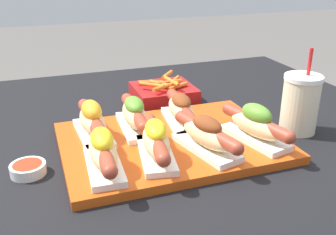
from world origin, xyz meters
TOP-DOWN VIEW (x-y plane):
  - serving_tray at (-0.04, -0.12)m, footprint 0.46×0.33m
  - hot_dog_0 at (-0.20, -0.20)m, footprint 0.07×0.20m
  - hot_dog_1 at (-0.09, -0.19)m, footprint 0.08×0.20m
  - hot_dog_2 at (0.01, -0.20)m, footprint 0.10×0.20m
  - hot_dog_3 at (0.12, -0.19)m, footprint 0.09×0.20m
  - hot_dog_4 at (-0.19, -0.06)m, footprint 0.07×0.20m
  - hot_dog_5 at (-0.10, -0.05)m, footprint 0.07×0.20m
  - hot_dog_6 at (0.01, -0.06)m, footprint 0.08×0.20m
  - sauce_bowl at (-0.33, -0.14)m, footprint 0.07×0.07m
  - drink_cup at (0.26, -0.15)m, footprint 0.08×0.08m
  - fries_basket at (0.04, 0.16)m, footprint 0.16×0.15m

SIDE VIEW (x-z plane):
  - serving_tray at x=-0.04m, z-range 0.73..0.75m
  - sauce_bowl at x=-0.33m, z-range 0.73..0.75m
  - fries_basket at x=0.04m, z-range 0.72..0.78m
  - hot_dog_6 at x=0.01m, z-range 0.75..0.82m
  - hot_dog_2 at x=0.01m, z-range 0.75..0.82m
  - hot_dog_5 at x=-0.10m, z-range 0.75..0.82m
  - hot_dog_1 at x=-0.09m, z-range 0.75..0.82m
  - hot_dog_0 at x=-0.20m, z-range 0.75..0.82m
  - hot_dog_4 at x=-0.19m, z-range 0.75..0.83m
  - hot_dog_3 at x=0.12m, z-range 0.75..0.83m
  - drink_cup at x=0.26m, z-range 0.70..0.90m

